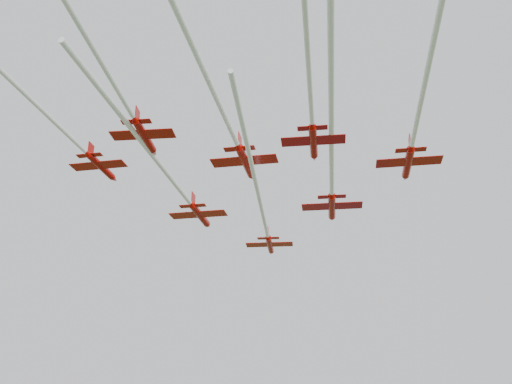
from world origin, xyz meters
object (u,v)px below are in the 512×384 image
(jet_lead, at_px, (263,215))
(jet_row2_left, at_px, (178,187))
(jet_row4_right, at_px, (309,79))
(jet_row2_right, at_px, (332,170))
(jet_row4_left, at_px, (119,93))
(jet_row3_mid, at_px, (223,112))
(jet_row3_right, at_px, (420,106))
(jet_row3_left, at_px, (51,119))

(jet_lead, distance_m, jet_row2_left, 15.22)
(jet_row2_left, relative_size, jet_row4_right, 1.02)
(jet_row2_right, distance_m, jet_row4_right, 22.85)
(jet_row4_left, bearing_deg, jet_row3_mid, 31.34)
(jet_row3_right, distance_m, jet_row4_right, 15.87)
(jet_row2_right, relative_size, jet_row4_right, 1.10)
(jet_row2_right, distance_m, jet_row4_left, 31.06)
(jet_row3_right, distance_m, jet_row4_left, 34.47)
(jet_row2_right, bearing_deg, jet_row3_left, -159.75)
(jet_row3_mid, xyz_separation_m, jet_row4_right, (11.91, -7.39, -2.24))
(jet_row3_left, xyz_separation_m, jet_row4_right, (34.07, -4.79, -3.34))
(jet_row4_right, bearing_deg, jet_row2_right, 84.27)
(jet_row4_left, bearing_deg, jet_row4_right, -7.71)
(jet_lead, distance_m, jet_row2_right, 18.72)
(jet_row2_left, bearing_deg, jet_row4_right, -50.11)
(jet_lead, bearing_deg, jet_row3_right, -54.38)
(jet_row2_right, xyz_separation_m, jet_row3_right, (12.15, -11.49, 1.49))
(jet_row3_mid, bearing_deg, jet_row2_left, 121.37)
(jet_row3_mid, height_order, jet_row3_right, jet_row3_mid)
(jet_row2_left, distance_m, jet_row3_left, 22.34)
(jet_row2_left, distance_m, jet_row3_mid, 22.19)
(jet_row2_right, bearing_deg, jet_row4_left, -138.87)
(jet_row2_left, xyz_separation_m, jet_row3_mid, (13.25, -17.78, 1.00))
(jet_row2_left, height_order, jet_row3_right, jet_row3_right)
(jet_row3_mid, relative_size, jet_row4_left, 1.31)
(jet_row2_right, distance_m, jet_row3_right, 16.79)
(jet_lead, bearing_deg, jet_row3_mid, -95.21)
(jet_row2_left, height_order, jet_row4_right, jet_row2_left)
(jet_lead, height_order, jet_row2_left, jet_row2_left)
(jet_row2_left, relative_size, jet_row3_right, 0.91)
(jet_row3_left, bearing_deg, jet_lead, 53.38)
(jet_row2_left, xyz_separation_m, jet_row3_right, (36.15, -13.84, 0.40))
(jet_row3_mid, bearing_deg, jet_row2_right, 49.80)
(jet_row3_right, height_order, jet_row4_left, jet_row3_right)
(jet_row4_left, xyz_separation_m, jet_row4_right, (21.27, 0.80, -1.46))
(jet_row3_left, relative_size, jet_row4_left, 1.27)
(jet_row3_mid, distance_m, jet_row4_right, 14.19)
(jet_row2_left, bearing_deg, jet_row3_right, -26.04)
(jet_row3_mid, bearing_deg, jet_row4_left, -144.11)
(jet_row3_left, height_order, jet_row4_left, jet_row3_left)
(jet_lead, height_order, jet_row4_left, jet_row4_left)
(jet_lead, relative_size, jet_row4_left, 1.39)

